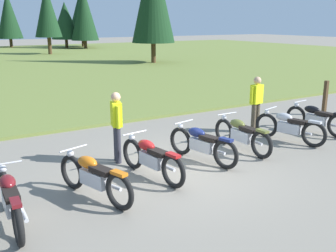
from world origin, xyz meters
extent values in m
plane|color=gray|center=(0.00, 0.00, 0.00)|extent=(140.00, 140.00, 0.00)
cylinder|color=#47331E|center=(4.78, 45.78, 0.58)|extent=(0.36, 0.36, 1.15)
cone|color=#143319|center=(4.78, 45.78, 3.96)|extent=(3.02, 3.02, 5.62)
cylinder|color=#47331E|center=(12.84, 42.37, 0.77)|extent=(0.36, 0.36, 1.54)
cone|color=#143319|center=(12.84, 42.37, 4.35)|extent=(3.50, 3.50, 5.62)
cylinder|color=#47331E|center=(11.87, 38.84, 0.52)|extent=(0.36, 0.36, 1.05)
cone|color=#143319|center=(11.87, 38.84, 4.15)|extent=(3.22, 3.22, 6.21)
cylinder|color=#47331E|center=(10.24, 40.87, 0.57)|extent=(0.36, 0.36, 1.14)
cone|color=#143319|center=(10.24, 40.87, 3.29)|extent=(3.39, 3.39, 4.30)
cylinder|color=#47331E|center=(5.99, 32.62, 0.87)|extent=(0.36, 0.36, 1.73)
cone|color=#143319|center=(5.99, 32.62, 4.20)|extent=(2.56, 2.56, 4.94)
cylinder|color=#47331E|center=(10.59, 20.13, 0.82)|extent=(0.36, 0.36, 1.64)
torus|color=black|center=(-3.66, 0.14, 0.35)|extent=(0.13, 0.70, 0.70)
torus|color=black|center=(-3.72, -1.26, 0.35)|extent=(0.13, 0.70, 0.70)
cube|color=silver|center=(-3.69, -0.56, 0.40)|extent=(0.23, 0.65, 0.28)
ellipsoid|color=maroon|center=(-3.68, -0.38, 0.68)|extent=(0.28, 0.49, 0.22)
cube|color=black|center=(-3.70, -0.78, 0.62)|extent=(0.24, 0.49, 0.10)
cube|color=maroon|center=(-3.72, -1.26, 0.69)|extent=(0.15, 0.33, 0.06)
cylinder|color=silver|center=(-3.67, 0.04, 0.86)|extent=(0.62, 0.06, 0.03)
sphere|color=silver|center=(-3.66, 0.16, 0.73)|extent=(0.14, 0.14, 0.14)
cylinder|color=silver|center=(-3.56, -0.86, 0.30)|extent=(0.09, 0.55, 0.07)
torus|color=black|center=(-2.38, 0.34, 0.35)|extent=(0.30, 0.70, 0.70)
torus|color=black|center=(-1.97, -1.00, 0.35)|extent=(0.30, 0.70, 0.70)
cube|color=silver|center=(-2.17, -0.33, 0.40)|extent=(0.38, 0.67, 0.28)
ellipsoid|color=orange|center=(-2.23, -0.16, 0.68)|extent=(0.39, 0.54, 0.22)
cube|color=black|center=(-2.11, -0.54, 0.62)|extent=(0.35, 0.52, 0.10)
cube|color=orange|center=(-1.97, -1.00, 0.69)|extent=(0.23, 0.35, 0.06)
cylinder|color=silver|center=(-2.35, 0.24, 0.86)|extent=(0.60, 0.21, 0.03)
sphere|color=silver|center=(-2.39, 0.36, 0.73)|extent=(0.14, 0.14, 0.14)
cylinder|color=silver|center=(-1.95, -0.58, 0.30)|extent=(0.23, 0.55, 0.07)
torus|color=black|center=(-0.87, 0.71, 0.35)|extent=(0.20, 0.71, 0.70)
torus|color=black|center=(-0.66, -0.68, 0.35)|extent=(0.20, 0.71, 0.70)
cube|color=silver|center=(-0.76, 0.01, 0.40)|extent=(0.29, 0.66, 0.28)
ellipsoid|color=#AD1919|center=(-0.79, 0.19, 0.68)|extent=(0.33, 0.51, 0.22)
cube|color=black|center=(-0.73, -0.20, 0.62)|extent=(0.29, 0.51, 0.10)
cube|color=#AD1919|center=(-0.66, -0.68, 0.69)|extent=(0.19, 0.34, 0.06)
cylinder|color=silver|center=(-0.85, 0.61, 0.86)|extent=(0.62, 0.12, 0.03)
sphere|color=silver|center=(-0.87, 0.73, 0.73)|extent=(0.14, 0.14, 0.14)
cylinder|color=silver|center=(-0.58, -0.26, 0.30)|extent=(0.15, 0.55, 0.07)
torus|color=black|center=(0.59, 0.96, 0.35)|extent=(0.25, 0.70, 0.70)
torus|color=black|center=(0.90, -0.40, 0.35)|extent=(0.25, 0.70, 0.70)
cube|color=silver|center=(0.74, 0.28, 0.40)|extent=(0.34, 0.67, 0.28)
ellipsoid|color=navy|center=(0.70, 0.46, 0.68)|extent=(0.36, 0.53, 0.22)
cube|color=black|center=(0.79, 0.07, 0.62)|extent=(0.32, 0.52, 0.10)
cube|color=navy|center=(0.90, -0.40, 0.69)|extent=(0.21, 0.34, 0.06)
cylinder|color=silver|center=(0.61, 0.87, 0.86)|extent=(0.61, 0.17, 0.03)
sphere|color=silver|center=(0.58, 0.98, 0.73)|extent=(0.14, 0.14, 0.14)
cylinder|color=silver|center=(0.95, 0.02, 0.30)|extent=(0.19, 0.55, 0.07)
torus|color=black|center=(2.08, 1.10, 0.35)|extent=(0.11, 0.70, 0.70)
torus|color=black|center=(2.09, -0.30, 0.35)|extent=(0.11, 0.70, 0.70)
cube|color=silver|center=(2.08, 0.40, 0.40)|extent=(0.21, 0.64, 0.28)
ellipsoid|color=brown|center=(2.08, 0.58, 0.68)|extent=(0.27, 0.48, 0.22)
cube|color=black|center=(2.09, 0.18, 0.62)|extent=(0.23, 0.48, 0.10)
cube|color=brown|center=(2.09, -0.30, 0.69)|extent=(0.14, 0.32, 0.06)
cylinder|color=silver|center=(2.08, 1.00, 0.86)|extent=(0.62, 0.04, 0.03)
sphere|color=silver|center=(2.08, 1.12, 0.73)|extent=(0.14, 0.14, 0.14)
cylinder|color=silver|center=(2.23, 0.10, 0.30)|extent=(0.08, 0.55, 0.07)
torus|color=black|center=(3.53, 0.98, 0.35)|extent=(0.28, 0.70, 0.70)
torus|color=black|center=(3.90, -0.37, 0.35)|extent=(0.28, 0.70, 0.70)
cube|color=silver|center=(3.72, 0.30, 0.40)|extent=(0.36, 0.67, 0.28)
ellipsoid|color=#B7B7BC|center=(3.67, 0.48, 0.68)|extent=(0.38, 0.53, 0.22)
cube|color=black|center=(3.77, 0.09, 0.62)|extent=(0.34, 0.52, 0.10)
cube|color=#B7B7BC|center=(3.90, -0.37, 0.69)|extent=(0.22, 0.35, 0.06)
cylinder|color=silver|center=(3.56, 0.88, 0.86)|extent=(0.61, 0.19, 0.03)
sphere|color=silver|center=(3.53, 1.00, 0.73)|extent=(0.14, 0.14, 0.14)
cylinder|color=silver|center=(3.93, 0.05, 0.30)|extent=(0.21, 0.55, 0.07)
torus|color=black|center=(5.04, 1.23, 0.35)|extent=(0.18, 0.71, 0.70)
cube|color=silver|center=(5.12, 0.53, 0.40)|extent=(0.27, 0.66, 0.28)
ellipsoid|color=black|center=(5.10, 0.71, 0.68)|extent=(0.31, 0.51, 0.22)
cube|color=black|center=(5.15, 0.31, 0.62)|extent=(0.27, 0.50, 0.10)
cylinder|color=silver|center=(5.05, 1.13, 0.86)|extent=(0.62, 0.10, 0.03)
sphere|color=silver|center=(5.04, 1.25, 0.73)|extent=(0.14, 0.14, 0.14)
cylinder|color=silver|center=(5.30, 0.25, 0.30)|extent=(0.13, 0.55, 0.07)
cylinder|color=#4C4233|center=(3.53, 1.51, 0.44)|extent=(0.14, 0.14, 0.88)
cylinder|color=#4C4233|center=(3.71, 1.54, 0.44)|extent=(0.14, 0.14, 0.88)
cube|color=#D8EA19|center=(3.62, 1.53, 1.16)|extent=(0.39, 0.28, 0.56)
sphere|color=tan|center=(3.62, 1.53, 1.56)|extent=(0.22, 0.22, 0.22)
cylinder|color=#D8EA19|center=(3.39, 1.49, 1.14)|extent=(0.09, 0.09, 0.52)
cylinder|color=#D8EA19|center=(3.85, 1.57, 1.14)|extent=(0.09, 0.09, 0.52)
cylinder|color=#2D2D38|center=(-0.99, 1.21, 0.44)|extent=(0.14, 0.14, 0.88)
cylinder|color=#2D2D38|center=(-0.95, 1.38, 0.44)|extent=(0.14, 0.14, 0.88)
cube|color=#D8EA19|center=(-0.97, 1.29, 1.16)|extent=(0.30, 0.40, 0.56)
sphere|color=tan|center=(-0.97, 1.29, 1.56)|extent=(0.22, 0.22, 0.22)
cylinder|color=#D8EA19|center=(-1.03, 1.07, 1.14)|extent=(0.09, 0.09, 0.52)
cylinder|color=#D8EA19|center=(-0.92, 1.52, 1.14)|extent=(0.09, 0.09, 0.52)
cube|color=#47331E|center=(7.26, 1.90, 0.61)|extent=(0.12, 0.12, 1.23)
camera|label=1|loc=(-4.56, -6.88, 3.23)|focal=42.23mm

